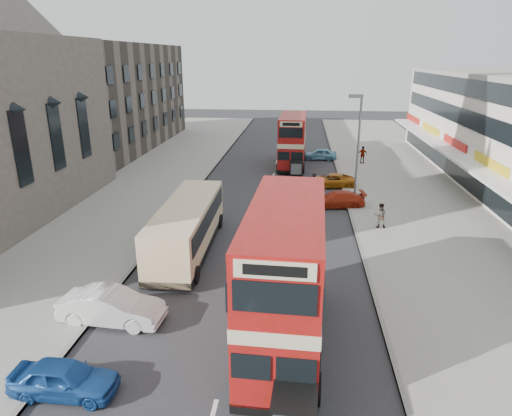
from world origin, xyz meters
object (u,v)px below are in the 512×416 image
at_px(bus_second, 292,141).
at_px(car_right_b, 331,180).
at_px(car_right_a, 337,199).
at_px(pedestrian_near, 380,215).
at_px(cyclist, 314,191).
at_px(bus_main, 285,277).
at_px(street_lamp, 357,142).
at_px(coach, 187,225).
at_px(car_left_near, 64,379).
at_px(car_left_front, 112,307).
at_px(pedestrian_far, 362,155).
at_px(car_right_c, 319,154).

distance_m(bus_second, car_right_b, 8.38).
relative_size(car_right_a, pedestrian_near, 2.50).
height_order(pedestrian_near, cyclist, cyclist).
bearing_deg(bus_main, street_lamp, -102.08).
distance_m(coach, pedestrian_near, 12.33).
height_order(bus_main, cyclist, bus_main).
bearing_deg(car_right_b, cyclist, -27.25).
bearing_deg(car_left_near, car_left_front, 2.59).
bearing_deg(street_lamp, bus_second, 111.93).
bearing_deg(bus_main, bus_second, -87.06).
relative_size(bus_main, bus_second, 1.09).
bearing_deg(car_left_front, street_lamp, -30.50).
height_order(car_right_b, pedestrian_far, pedestrian_far).
distance_m(street_lamp, car_left_near, 24.51).
bearing_deg(coach, car_left_front, -101.90).
height_order(bus_main, pedestrian_near, bus_main).
relative_size(bus_second, car_right_b, 2.20).
bearing_deg(pedestrian_far, car_right_a, -112.97).
bearing_deg(car_left_near, bus_main, -62.69).
xyz_separation_m(street_lamp, car_left_front, (-11.70, -16.95, -4.06)).
bearing_deg(pedestrian_far, bus_main, -111.11).
bearing_deg(pedestrian_far, street_lamp, -108.45).
height_order(bus_main, coach, bus_main).
bearing_deg(car_right_c, car_right_b, 3.06).
relative_size(coach, car_right_a, 2.44).
xyz_separation_m(bus_main, car_right_a, (3.19, 17.02, -2.25)).
xyz_separation_m(bus_main, coach, (-5.82, 8.18, -1.28)).
bearing_deg(cyclist, car_left_front, -109.59).
xyz_separation_m(street_lamp, cyclist, (-2.94, 0.80, -4.05)).
xyz_separation_m(street_lamp, car_right_a, (-1.28, -0.62, -4.19)).
distance_m(street_lamp, pedestrian_near, 6.34).
distance_m(car_left_front, car_right_a, 19.37).
relative_size(bus_main, pedestrian_near, 5.99).
xyz_separation_m(car_right_a, car_right_c, (-0.73, 16.00, 0.03)).
height_order(street_lamp, coach, street_lamp).
relative_size(bus_main, car_right_a, 2.40).
bearing_deg(coach, car_right_c, 70.34).
relative_size(street_lamp, cyclist, 3.71).
distance_m(car_left_near, pedestrian_far, 37.53).
distance_m(car_left_near, cyclist, 23.64).
bearing_deg(street_lamp, car_right_b, 106.38).
bearing_deg(cyclist, coach, -118.93).
xyz_separation_m(car_left_front, car_right_b, (10.29, 21.75, -0.15)).
height_order(car_right_b, pedestrian_near, pedestrian_near).
xyz_separation_m(coach, car_left_front, (-1.41, -7.49, -0.84)).
distance_m(car_right_a, car_right_b, 5.42).
bearing_deg(car_right_b, pedestrian_far, 150.99).
xyz_separation_m(bus_main, car_left_front, (-7.23, 0.69, -2.12)).
height_order(pedestrian_far, cyclist, cyclist).
bearing_deg(car_left_front, bus_main, -91.35).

